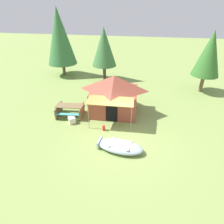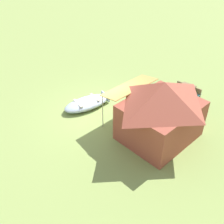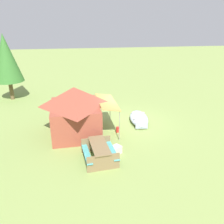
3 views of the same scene
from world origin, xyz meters
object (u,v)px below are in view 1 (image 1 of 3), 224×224
(picnic_table, at_px, (70,109))
(fuel_can, at_px, (104,128))
(beached_rowboat, at_px, (120,146))
(cooler_box, at_px, (72,120))
(canvas_cabin_tent, at_px, (114,94))
(pine_tree_back_right, at_px, (60,37))
(pine_tree_far_center, at_px, (209,54))
(pine_tree_back_left, at_px, (104,47))

(picnic_table, relative_size, fuel_can, 6.11)
(beached_rowboat, height_order, fuel_can, beached_rowboat)
(cooler_box, bearing_deg, picnic_table, 116.77)
(canvas_cabin_tent, height_order, fuel_can, canvas_cabin_tent)
(picnic_table, height_order, cooler_box, picnic_table)
(canvas_cabin_tent, distance_m, pine_tree_back_right, 10.21)
(pine_tree_far_center, bearing_deg, pine_tree_back_right, 171.35)
(canvas_cabin_tent, distance_m, pine_tree_far_center, 8.77)
(beached_rowboat, relative_size, canvas_cabin_tent, 0.68)
(picnic_table, distance_m, fuel_can, 3.00)
(canvas_cabin_tent, xyz_separation_m, pine_tree_back_left, (-2.16, 6.56, 1.80))
(picnic_table, height_order, pine_tree_far_center, pine_tree_far_center)
(pine_tree_back_left, height_order, pine_tree_back_right, pine_tree_back_right)
(pine_tree_far_center, bearing_deg, cooler_box, -143.84)
(pine_tree_back_right, bearing_deg, pine_tree_far_center, -8.65)
(beached_rowboat, height_order, pine_tree_back_right, pine_tree_back_right)
(cooler_box, xyz_separation_m, pine_tree_far_center, (9.42, 6.88, 3.09))
(pine_tree_back_left, height_order, pine_tree_far_center, pine_tree_far_center)
(canvas_cabin_tent, height_order, pine_tree_back_left, pine_tree_back_left)
(pine_tree_far_center, bearing_deg, fuel_can, -134.01)
(cooler_box, xyz_separation_m, fuel_can, (2.27, -0.51, -0.04))
(pine_tree_back_left, bearing_deg, pine_tree_far_center, -9.40)
(cooler_box, xyz_separation_m, pine_tree_back_left, (0.35, 8.38, 3.01))
(pine_tree_back_right, bearing_deg, picnic_table, -64.37)
(cooler_box, height_order, pine_tree_back_right, pine_tree_back_right)
(beached_rowboat, distance_m, fuel_can, 2.01)
(pine_tree_back_right, bearing_deg, canvas_cabin_tent, -46.31)
(canvas_cabin_tent, height_order, picnic_table, canvas_cabin_tent)
(picnic_table, distance_m, cooler_box, 0.94)
(beached_rowboat, height_order, cooler_box, beached_rowboat)
(picnic_table, height_order, pine_tree_back_left, pine_tree_back_left)
(cooler_box, distance_m, pine_tree_far_center, 12.07)
(picnic_table, relative_size, pine_tree_far_center, 0.39)
(cooler_box, relative_size, pine_tree_back_left, 0.12)
(canvas_cabin_tent, bearing_deg, beached_rowboat, -75.93)
(beached_rowboat, distance_m, cooler_box, 4.08)
(beached_rowboat, bearing_deg, fuel_can, 127.42)
(cooler_box, bearing_deg, canvas_cabin_tent, 36.03)
(canvas_cabin_tent, xyz_separation_m, pine_tree_far_center, (6.91, 5.06, 1.87))
(fuel_can, height_order, pine_tree_back_right, pine_tree_back_right)
(beached_rowboat, xyz_separation_m, pine_tree_back_left, (-3.15, 10.49, 2.97))
(picnic_table, xyz_separation_m, pine_tree_back_left, (0.75, 7.58, 2.72))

